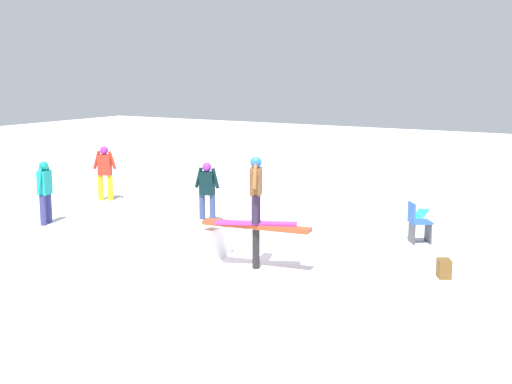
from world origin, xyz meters
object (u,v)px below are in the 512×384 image
(main_rider_on_rail, at_px, (256,192))
(backpack_on_snow, at_px, (444,268))
(bystander_red, at_px, (105,170))
(folding_chair, at_px, (418,224))
(bystander_black, at_px, (207,190))
(rail_feature, at_px, (256,231))
(bystander_teal, at_px, (45,189))
(loose_snowboard_cyan, at_px, (420,215))

(main_rider_on_rail, relative_size, backpack_on_snow, 4.41)
(bystander_red, bearing_deg, folding_chair, -26.27)
(bystander_red, xyz_separation_m, bystander_black, (4.17, -1.00, -0.03))
(bystander_black, height_order, backpack_on_snow, bystander_black)
(main_rider_on_rail, xyz_separation_m, bystander_black, (-2.96, 2.68, -0.63))
(bystander_black, relative_size, backpack_on_snow, 4.36)
(folding_chair, bearing_deg, rail_feature, 113.36)
(bystander_teal, distance_m, loose_snowboard_cyan, 9.28)
(bystander_red, relative_size, bystander_teal, 1.01)
(backpack_on_snow, bearing_deg, bystander_red, 46.69)
(backpack_on_snow, bearing_deg, folding_chair, -1.09)
(main_rider_on_rail, distance_m, backpack_on_snow, 3.65)
(loose_snowboard_cyan, xyz_separation_m, backpack_on_snow, (2.08, -5.05, 0.16))
(bystander_red, relative_size, folding_chair, 1.74)
(loose_snowboard_cyan, distance_m, folding_chair, 2.98)
(bystander_red, bearing_deg, backpack_on_snow, -38.20)
(main_rider_on_rail, bearing_deg, loose_snowboard_cyan, 55.14)
(bystander_teal, bearing_deg, bystander_black, -75.56)
(bystander_red, height_order, bystander_teal, bystander_red)
(main_rider_on_rail, bearing_deg, rail_feature, 0.00)
(main_rider_on_rail, bearing_deg, folding_chair, 35.39)
(bystander_teal, relative_size, folding_chair, 1.72)
(folding_chair, bearing_deg, bystander_black, 61.91)
(loose_snowboard_cyan, height_order, folding_chair, folding_chair)
(bystander_teal, height_order, loose_snowboard_cyan, bystander_teal)
(rail_feature, height_order, main_rider_on_rail, main_rider_on_rail)
(bystander_black, xyz_separation_m, loose_snowboard_cyan, (4.07, 3.58, -0.82))
(bystander_black, bearing_deg, rail_feature, 123.54)
(loose_snowboard_cyan, xyz_separation_m, folding_chair, (0.86, -2.82, 0.40))
(rail_feature, distance_m, bystander_red, 8.03)
(bystander_black, distance_m, backpack_on_snow, 6.36)
(rail_feature, distance_m, loose_snowboard_cyan, 6.40)
(bystander_red, relative_size, loose_snowboard_cyan, 0.98)
(loose_snowboard_cyan, distance_m, backpack_on_snow, 5.46)
(rail_feature, relative_size, loose_snowboard_cyan, 1.36)
(bystander_red, bearing_deg, loose_snowboard_cyan, -7.38)
(bystander_red, relative_size, backpack_on_snow, 4.50)
(rail_feature, xyz_separation_m, bystander_black, (-2.96, 2.68, 0.12))
(bystander_black, relative_size, loose_snowboard_cyan, 0.95)
(bystander_black, height_order, loose_snowboard_cyan, bystander_black)
(bystander_black, bearing_deg, backpack_on_snow, 152.26)
(loose_snowboard_cyan, height_order, backpack_on_snow, backpack_on_snow)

